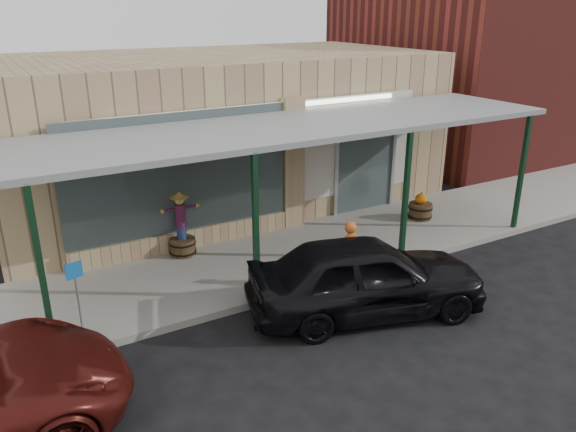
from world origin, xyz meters
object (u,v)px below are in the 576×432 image
parked_sedan (366,276)px  barrel_scarecrow (182,234)px  barrel_pumpkin (420,209)px  handicap_sign (77,289)px

parked_sedan → barrel_scarecrow: bearing=45.4°
barrel_pumpkin → parked_sedan: (-4.06, -2.97, 0.34)m
barrel_pumpkin → handicap_sign: bearing=-170.9°
barrel_pumpkin → parked_sedan: size_ratio=0.16×
parked_sedan → handicap_sign: bearing=88.4°
barrel_scarecrow → handicap_sign: 3.55m
barrel_scarecrow → parked_sedan: size_ratio=0.32×
barrel_scarecrow → parked_sedan: bearing=-59.4°
barrel_scarecrow → handicap_sign: size_ratio=1.08×
barrel_scarecrow → handicap_sign: barrel_scarecrow is taller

